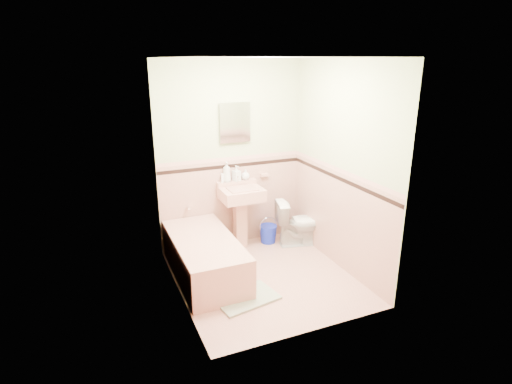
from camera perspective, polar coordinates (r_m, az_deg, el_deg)
name	(u,v)px	position (r m, az deg, el deg)	size (l,w,h in m)	color
floor	(264,277)	(4.99, 1.15, -11.82)	(2.20, 2.20, 0.00)	tan
ceiling	(266,57)	(4.33, 1.37, 18.25)	(2.20, 2.20, 0.00)	white
wall_back	(231,156)	(5.49, -3.50, 5.01)	(2.50, 2.50, 0.00)	beige
wall_front	(317,209)	(3.58, 8.52, -2.34)	(2.50, 2.50, 0.00)	beige
wall_left	(175,187)	(4.21, -11.27, 0.62)	(2.50, 2.50, 0.00)	beige
wall_right	(341,168)	(4.98, 11.81, 3.31)	(2.50, 2.50, 0.00)	beige
wainscot_back	(232,202)	(5.66, -3.33, -1.44)	(2.00, 2.00, 0.00)	#D39D8D
wainscot_front	(313,275)	(3.86, 7.98, -11.37)	(2.00, 2.00, 0.00)	#D39D8D
wainscot_left	(180,246)	(4.44, -10.61, -7.39)	(2.20, 2.20, 0.00)	#D39D8D
wainscot_right	(337,219)	(5.18, 11.24, -3.67)	(2.20, 2.20, 0.00)	#D39D8D
accent_back	(232,166)	(5.50, -3.41, 3.65)	(2.00, 2.00, 0.00)	black
accent_front	(315,222)	(3.64, 8.28, -4.17)	(2.00, 2.00, 0.00)	black
accent_left	(177,199)	(4.25, -10.93, -1.02)	(2.20, 2.20, 0.00)	black
accent_right	(339,179)	(5.01, 11.54, 1.86)	(2.20, 2.20, 0.00)	black
cap_back	(232,159)	(5.48, -3.43, 4.66)	(2.00, 2.00, 0.00)	#D1978C
cap_front	(316,211)	(3.60, 8.35, -2.69)	(2.00, 2.00, 0.00)	#D1978C
cap_left	(177,190)	(4.22, -11.01, 0.26)	(2.20, 2.20, 0.00)	#D1978C
cap_right	(340,170)	(4.98, 11.61, 2.96)	(2.20, 2.20, 0.00)	#D1978C
bathtub	(205,258)	(4.97, -7.15, -9.16)	(0.70, 1.50, 0.45)	tan
tub_faucet	(188,207)	(5.45, -9.44, -2.11)	(0.04, 0.04, 0.12)	silver
sink	(242,219)	(5.54, -2.01, -3.75)	(0.55, 0.48, 0.86)	tan
sink_faucet	(238,179)	(5.49, -2.59, 1.79)	(0.02, 0.02, 0.10)	silver
medicine_cabinet	(235,122)	(5.40, -2.97, 9.65)	(0.40, 0.04, 0.50)	white
soap_dish	(264,175)	(5.70, 1.15, 2.41)	(0.11, 0.06, 0.04)	tan
soap_bottle_left	(227,172)	(5.45, -4.11, 2.81)	(0.11, 0.11, 0.27)	#B2B2B2
soap_bottle_mid	(236,173)	(5.51, -2.75, 2.62)	(0.09, 0.09, 0.21)	#B2B2B2
soap_bottle_right	(245,174)	(5.56, -1.48, 2.45)	(0.11, 0.11, 0.14)	#B2B2B2
tube	(222,178)	(5.46, -4.72, 1.96)	(0.04, 0.04, 0.12)	white
toilet	(299,223)	(5.72, 6.00, -4.27)	(0.36, 0.63, 0.64)	white
bucket	(268,234)	(5.83, 1.70, -5.85)	(0.25, 0.25, 0.25)	#1325BE
bath_mat	(246,298)	(4.59, -1.41, -14.52)	(0.66, 0.44, 0.03)	gray
shoe	(231,297)	(4.53, -3.47, -14.36)	(0.15, 0.07, 0.06)	#BF1E59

